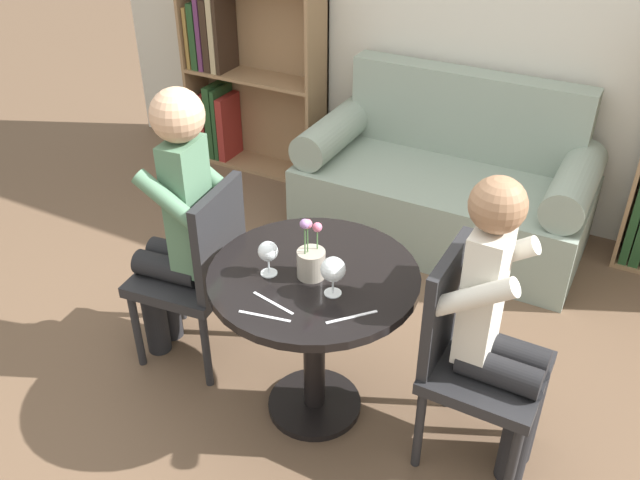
{
  "coord_description": "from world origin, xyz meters",
  "views": [
    {
      "loc": [
        0.99,
        -1.81,
        2.21
      ],
      "look_at": [
        0.0,
        0.05,
        0.83
      ],
      "focal_mm": 38.0,
      "sensor_mm": 36.0,
      "label": 1
    }
  ],
  "objects": [
    {
      "name": "knife_left_setting",
      "position": [
        -0.04,
        -0.23,
        0.71
      ],
      "size": [
        0.19,
        0.05,
        0.0
      ],
      "color": "silver",
      "rests_on": "round_table"
    },
    {
      "name": "couch",
      "position": [
        0.0,
        1.6,
        0.31
      ],
      "size": [
        1.62,
        0.8,
        0.92
      ],
      "color": "gray",
      "rests_on": "ground_plane"
    },
    {
      "name": "round_table",
      "position": [
        0.0,
        0.0,
        0.54
      ],
      "size": [
        0.81,
        0.81,
        0.71
      ],
      "color": "black",
      "rests_on": "ground_plane"
    },
    {
      "name": "bookshelf_left",
      "position": [
        -1.6,
        1.87,
        0.63
      ],
      "size": [
        0.98,
        0.28,
        1.32
      ],
      "color": "#93704C",
      "rests_on": "ground_plane"
    },
    {
      "name": "person_right",
      "position": [
        0.69,
        0.1,
        0.64
      ],
      "size": [
        0.42,
        0.34,
        1.22
      ],
      "rotation": [
        0.0,
        0.0,
        1.56
      ],
      "color": "black",
      "rests_on": "ground_plane"
    },
    {
      "name": "wine_glass_right",
      "position": [
        0.12,
        -0.08,
        0.81
      ],
      "size": [
        0.09,
        0.09,
        0.15
      ],
      "color": "white",
      "rests_on": "round_table"
    },
    {
      "name": "person_left",
      "position": [
        -0.69,
        0.05,
        0.71
      ],
      "size": [
        0.44,
        0.37,
        1.31
      ],
      "rotation": [
        0.0,
        0.0,
        -1.46
      ],
      "color": "black",
      "rests_on": "ground_plane"
    },
    {
      "name": "ground_plane",
      "position": [
        0.0,
        0.0,
        0.0
      ],
      "size": [
        16.0,
        16.0,
        0.0
      ],
      "primitive_type": "plane",
      "color": "brown"
    },
    {
      "name": "fork_left_setting",
      "position": [
        0.24,
        -0.17,
        0.71
      ],
      "size": [
        0.14,
        0.15,
        0.0
      ],
      "color": "silver",
      "rests_on": "round_table"
    },
    {
      "name": "knife_right_setting",
      "position": [
        -0.03,
        -0.3,
        0.71
      ],
      "size": [
        0.19,
        0.05,
        0.0
      ],
      "color": "silver",
      "rests_on": "round_table"
    },
    {
      "name": "chair_left",
      "position": [
        -0.6,
        0.06,
        0.49
      ],
      "size": [
        0.46,
        0.46,
        0.9
      ],
      "rotation": [
        0.0,
        0.0,
        -1.46
      ],
      "color": "#232326",
      "rests_on": "ground_plane"
    },
    {
      "name": "chair_right",
      "position": [
        0.6,
        0.1,
        0.49
      ],
      "size": [
        0.42,
        0.42,
        0.9
      ],
      "rotation": [
        0.0,
        0.0,
        1.56
      ],
      "color": "#232326",
      "rests_on": "ground_plane"
    },
    {
      "name": "wine_glass_left",
      "position": [
        -0.15,
        -0.08,
        0.81
      ],
      "size": [
        0.08,
        0.08,
        0.14
      ],
      "color": "white",
      "rests_on": "round_table"
    },
    {
      "name": "flower_vase",
      "position": [
        0.0,
        -0.02,
        0.78
      ],
      "size": [
        0.11,
        0.11,
        0.25
      ],
      "color": "#9E9384",
      "rests_on": "round_table"
    }
  ]
}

